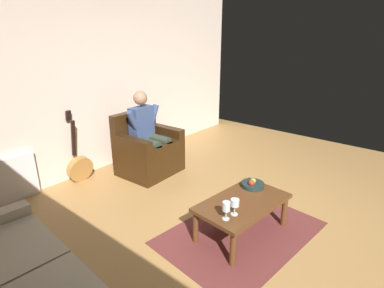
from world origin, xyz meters
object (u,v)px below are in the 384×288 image
object	(u,v)px
wine_glass_far	(235,204)
coffee_table	(243,206)
fruit_bowl	(253,184)
armchair	(148,151)
person_seated	(148,130)
guitar	(80,166)
wine_glass_near	(226,207)

from	to	relation	value
wine_glass_far	coffee_table	bearing A→B (deg)	-166.19
fruit_bowl	coffee_table	bearing A→B (deg)	13.22
armchair	coffee_table	xyz separation A→B (m)	(0.44, 1.95, 0.00)
person_seated	wine_glass_far	size ratio (longest dim) A/B	7.61
guitar	wine_glass_far	bearing A→B (deg)	92.98
coffee_table	wine_glass_far	size ratio (longest dim) A/B	6.46
coffee_table	person_seated	bearing A→B (deg)	-103.04
guitar	fruit_bowl	world-z (taller)	guitar
wine_glass_near	coffee_table	bearing A→B (deg)	-173.05
coffee_table	wine_glass_far	world-z (taller)	wine_glass_far
coffee_table	wine_glass_near	world-z (taller)	wine_glass_near
coffee_table	fruit_bowl	world-z (taller)	fruit_bowl
wine_glass_far	armchair	bearing A→B (deg)	-109.59
wine_glass_near	wine_glass_far	xyz separation A→B (m)	(-0.12, 0.02, -0.01)
person_seated	wine_glass_near	xyz separation A→B (m)	(0.84, 1.97, -0.16)
armchair	coffee_table	bearing A→B (deg)	74.41
wine_glass_near	fruit_bowl	size ratio (longest dim) A/B	0.70
wine_glass_near	armchair	bearing A→B (deg)	-112.72
wine_glass_far	person_seated	bearing A→B (deg)	-109.86
armchair	person_seated	distance (m)	0.35
person_seated	guitar	xyz separation A→B (m)	(0.85, -0.57, -0.46)
person_seated	armchair	bearing A→B (deg)	-90.00
person_seated	fruit_bowl	bearing A→B (deg)	84.09
guitar	coffee_table	bearing A→B (deg)	99.28
guitar	wine_glass_near	bearing A→B (deg)	90.32
armchair	wine_glass_near	world-z (taller)	armchair
fruit_bowl	person_seated	bearing A→B (deg)	-93.15
person_seated	coffee_table	xyz separation A→B (m)	(0.45, 1.93, -0.34)
armchair	wine_glass_near	distance (m)	2.18
person_seated	fruit_bowl	size ratio (longest dim) A/B	4.81
person_seated	wine_glass_near	world-z (taller)	person_seated
guitar	fruit_bowl	distance (m)	2.53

